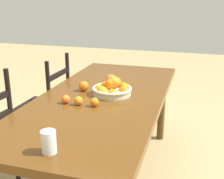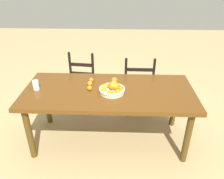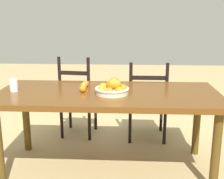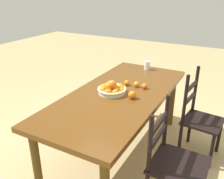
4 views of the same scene
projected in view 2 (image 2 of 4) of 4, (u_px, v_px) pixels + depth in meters
ground_plane at (109, 139)px, 3.00m from camera, size 12.00×12.00×0.00m
dining_table at (109, 96)px, 2.67m from camera, size 2.02×0.90×0.76m
chair_near_window at (85, 83)px, 3.47m from camera, size 0.43×0.43×0.98m
chair_by_cabinet at (138, 86)px, 3.40m from camera, size 0.45×0.45×0.94m
fruit_bowl at (112, 89)px, 2.55m from camera, size 0.30×0.30×0.15m
orange_loose_0 at (89, 88)px, 2.60m from camera, size 0.06×0.06×0.06m
orange_loose_1 at (90, 84)px, 2.70m from camera, size 0.06×0.06×0.06m
orange_loose_2 at (114, 80)px, 2.76m from camera, size 0.08×0.08×0.08m
orange_loose_3 at (91, 80)px, 2.79m from camera, size 0.06×0.06×0.06m
drinking_glass at (36, 85)px, 2.61m from camera, size 0.07×0.07×0.11m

